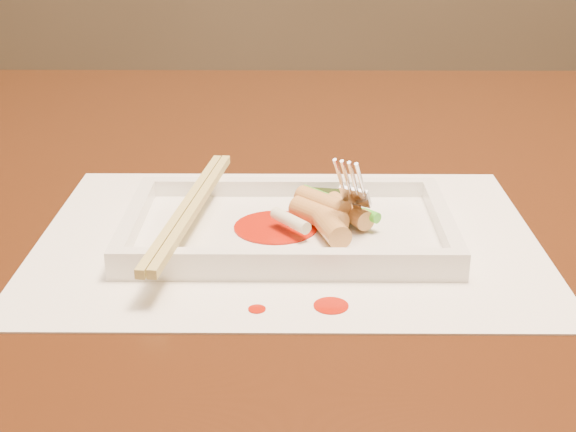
{
  "coord_description": "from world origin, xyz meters",
  "views": [
    {
      "loc": [
        -0.05,
        -0.76,
        1.02
      ],
      "look_at": [
        -0.05,
        -0.17,
        0.77
      ],
      "focal_mm": 50.0,
      "sensor_mm": 36.0,
      "label": 1
    }
  ],
  "objects_px": {
    "chopstick_a": "(185,207)",
    "fork": "(377,133)",
    "table": "(338,258)",
    "plate_base": "(288,232)",
    "placemat": "(288,237)"
  },
  "relations": [
    {
      "from": "placemat",
      "to": "fork",
      "type": "height_order",
      "value": "fork"
    },
    {
      "from": "plate_base",
      "to": "fork",
      "type": "distance_m",
      "value": 0.11
    },
    {
      "from": "chopstick_a",
      "to": "fork",
      "type": "relative_size",
      "value": 1.72
    },
    {
      "from": "plate_base",
      "to": "fork",
      "type": "bearing_deg",
      "value": 14.42
    },
    {
      "from": "chopstick_a",
      "to": "fork",
      "type": "xyz_separation_m",
      "value": [
        0.15,
        0.02,
        0.06
      ]
    },
    {
      "from": "table",
      "to": "chopstick_a",
      "type": "height_order",
      "value": "chopstick_a"
    },
    {
      "from": "placemat",
      "to": "plate_base",
      "type": "bearing_deg",
      "value": 0.0
    },
    {
      "from": "table",
      "to": "chopstick_a",
      "type": "xyz_separation_m",
      "value": [
        -0.13,
        -0.17,
        0.13
      ]
    },
    {
      "from": "placemat",
      "to": "chopstick_a",
      "type": "height_order",
      "value": "chopstick_a"
    },
    {
      "from": "placemat",
      "to": "chopstick_a",
      "type": "relative_size",
      "value": 1.66
    },
    {
      "from": "placemat",
      "to": "fork",
      "type": "relative_size",
      "value": 2.86
    },
    {
      "from": "placemat",
      "to": "fork",
      "type": "bearing_deg",
      "value": 14.42
    },
    {
      "from": "table",
      "to": "plate_base",
      "type": "relative_size",
      "value": 5.38
    },
    {
      "from": "chopstick_a",
      "to": "fork",
      "type": "bearing_deg",
      "value": 6.75
    },
    {
      "from": "chopstick_a",
      "to": "placemat",
      "type": "bearing_deg",
      "value": -0.0
    }
  ]
}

